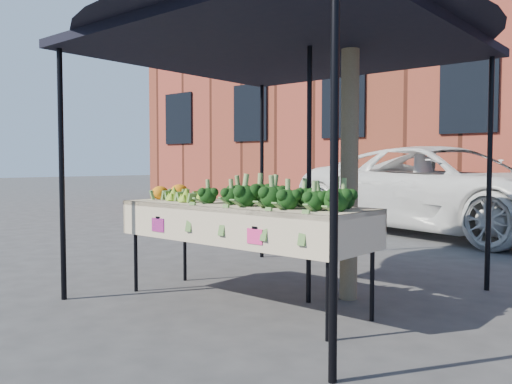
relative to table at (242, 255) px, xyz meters
name	(u,v)px	position (x,y,z in m)	size (l,w,h in m)	color
ground	(223,304)	(-0.13, -0.10, -0.45)	(90.00, 90.00, 0.00)	#303033
table	(242,255)	(0.00, 0.00, 0.00)	(2.41, 0.84, 0.90)	beige
canopy	(283,152)	(0.07, 0.52, 0.92)	(3.16, 3.16, 2.74)	black
broccoli_heap	(275,192)	(0.36, 0.03, 0.57)	(1.52, 0.55, 0.23)	black
romanesco_cluster	(189,192)	(-0.66, -0.01, 0.54)	(0.41, 0.45, 0.18)	#9CB531
cauliflower_pair	(170,191)	(-1.03, 0.07, 0.53)	(0.21, 0.41, 0.16)	orange
vehicle	(448,75)	(-0.39, 5.99, 2.40)	(2.63, 1.58, 5.70)	white
street_tree	(351,42)	(0.63, 0.79, 1.91)	(2.40, 2.40, 4.73)	#1E4C14
building_left	(368,63)	(-5.13, 11.90, 4.05)	(12.00, 8.00, 9.00)	maroon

